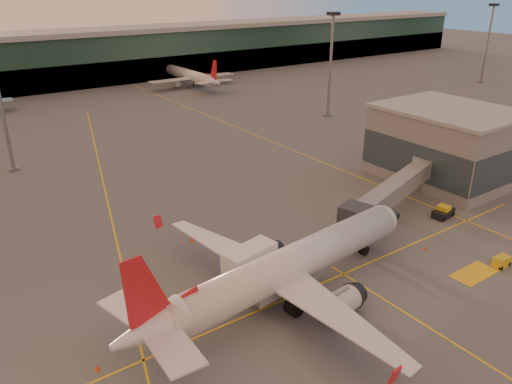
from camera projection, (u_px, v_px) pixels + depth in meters
ground at (343, 309)px, 53.61m from camera, size 600.00×600.00×0.00m
taxi_markings at (123, 192)px, 83.20m from camera, size 100.12×173.00×0.01m
terminal at (26, 62)px, 156.84m from camera, size 400.00×20.00×17.60m
gate_building at (447, 144)px, 86.85m from camera, size 18.40×22.40×12.60m
mast_east_near at (331, 58)px, 123.56m from camera, size 2.40×2.40×25.60m
mast_east_far at (488, 38)px, 166.30m from camera, size 2.40×2.40×25.60m
main_airplane at (284, 269)px, 53.73m from camera, size 39.58×35.75×11.94m
jet_bridge at (398, 188)px, 74.10m from camera, size 27.59×11.10×5.90m
catering_truck at (250, 264)px, 56.68m from camera, size 6.80×3.85×4.97m
gpu_cart at (501, 262)px, 61.43m from camera, size 2.31×1.39×1.32m
pushback_tug at (443, 212)px, 74.20m from camera, size 3.76×2.33×1.84m
cone_nose at (425, 248)px, 65.38m from camera, size 0.41×0.41×0.52m
cone_tail at (97, 367)px, 45.16m from camera, size 0.47×0.47×0.59m
cone_wing_left at (192, 239)px, 67.40m from camera, size 0.51×0.51×0.64m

